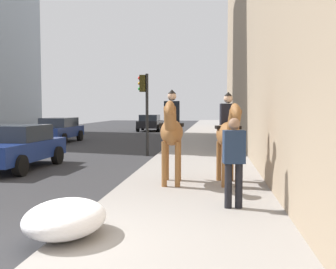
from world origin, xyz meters
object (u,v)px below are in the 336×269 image
at_px(pedestrian_greeting, 234,157).
at_px(car_near_lane, 16,147).
at_px(mounted_horse_far, 229,133).
at_px(car_far_lane, 58,129).
at_px(car_mid_lane, 150,122).
at_px(traffic_light_near_curb, 145,101).
at_px(mounted_horse_near, 172,131).

bearing_deg(pedestrian_greeting, car_near_lane, 46.45).
bearing_deg(mounted_horse_far, car_near_lane, -118.16).
bearing_deg(car_far_lane, car_mid_lane, 163.90).
bearing_deg(traffic_light_near_curb, car_mid_lane, 8.43).
distance_m(mounted_horse_far, car_far_lane, 15.86).
relative_size(car_near_lane, car_mid_lane, 1.08).
height_order(mounted_horse_near, pedestrian_greeting, mounted_horse_near).
relative_size(mounted_horse_far, car_near_lane, 0.53).
bearing_deg(pedestrian_greeting, car_far_lane, 24.40).
bearing_deg(car_mid_lane, pedestrian_greeting, -167.90).
relative_size(mounted_horse_near, car_mid_lane, 0.59).
height_order(car_mid_lane, car_far_lane, same).
bearing_deg(car_near_lane, car_far_lane, -164.04).
distance_m(car_mid_lane, traffic_light_near_curb, 18.49).
xyz_separation_m(mounted_horse_near, traffic_light_near_curb, (6.73, 1.84, 0.87)).
distance_m(mounted_horse_far, car_near_lane, 7.33).
height_order(mounted_horse_far, car_near_lane, mounted_horse_far).
bearing_deg(car_near_lane, mounted_horse_near, 65.48).
bearing_deg(mounted_horse_near, mounted_horse_far, 90.40).
relative_size(mounted_horse_far, traffic_light_near_curb, 0.67).
bearing_deg(traffic_light_near_curb, pedestrian_greeting, -160.17).
bearing_deg(car_mid_lane, car_near_lane, 177.48).
bearing_deg(mounted_horse_near, car_mid_lane, -172.99).
distance_m(pedestrian_greeting, car_far_lane, 17.84).
height_order(pedestrian_greeting, traffic_light_near_curb, traffic_light_near_curb).
distance_m(mounted_horse_far, pedestrian_greeting, 2.41).
height_order(mounted_horse_far, traffic_light_near_curb, traffic_light_near_curb).
xyz_separation_m(car_near_lane, car_mid_lane, (22.30, -0.89, 0.02)).
relative_size(mounted_horse_far, pedestrian_greeting, 1.35).
relative_size(mounted_horse_far, car_far_lane, 0.52).
relative_size(car_near_lane, traffic_light_near_curb, 1.25).
xyz_separation_m(mounted_horse_far, car_mid_lane, (24.86, 5.94, -0.63)).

